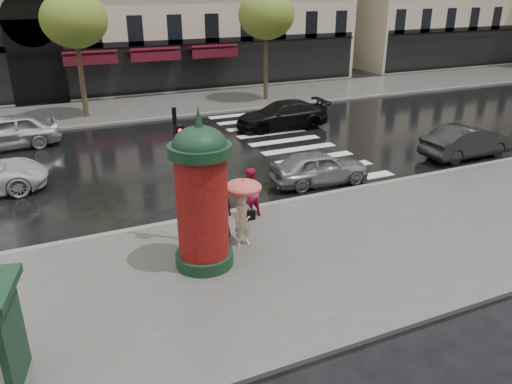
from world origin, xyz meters
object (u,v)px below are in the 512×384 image
morris_column (202,193)px  car_black (282,115)px  car_darkgrey (467,142)px  car_far_silver (6,132)px  car_silver (319,167)px  woman_red (249,193)px  man_burgundy (218,209)px  woman_umbrella (243,202)px  traffic_light (178,163)px

morris_column → car_black: 14.09m
car_darkgrey → car_far_silver: size_ratio=0.91×
car_silver → woman_red: bearing=120.2°
man_burgundy → morris_column: morris_column is taller
car_silver → car_far_silver: 14.18m
car_silver → woman_umbrella: bearing=131.0°
car_darkgrey → car_silver: bearing=89.1°
morris_column → traffic_light: size_ratio=1.09×
morris_column → car_far_silver: 14.30m
traffic_light → car_silver: (5.96, 2.47, -1.80)m
woman_red → man_burgundy: bearing=21.8°
car_black → man_burgundy: bearing=-32.0°
morris_column → car_darkgrey: bearing=17.0°
woman_red → car_silver: bearing=-168.0°
man_burgundy → morris_column: bearing=48.7°
woman_umbrella → car_far_silver: woman_umbrella is taller
car_darkgrey → car_far_silver: (-17.89, 9.41, 0.10)m
traffic_light → car_silver: traffic_light is taller
man_burgundy → traffic_light: size_ratio=0.50×
woman_umbrella → car_black: (6.80, 10.90, -0.73)m
morris_column → car_black: size_ratio=0.87×
morris_column → car_darkgrey: (13.16, 4.02, -1.43)m
woman_red → traffic_light: 2.88m
woman_umbrella → morris_column: bearing=-158.4°
woman_red → morris_column: 3.31m
car_far_silver → traffic_light: bearing=16.3°
car_black → car_far_silver: bearing=-95.5°
morris_column → car_far_silver: bearing=109.4°
morris_column → car_darkgrey: size_ratio=1.00×
car_black → traffic_light: bearing=-36.3°
man_burgundy → car_far_silver: 13.51m
woman_red → woman_umbrella: bearing=46.7°
man_burgundy → car_far_silver: man_burgundy is taller
woman_umbrella → morris_column: size_ratio=0.48×
woman_umbrella → car_black: 12.87m
woman_red → car_darkgrey: woman_red is taller
woman_umbrella → morris_column: 1.58m
woman_red → traffic_light: bearing=1.4°
traffic_light → car_darkgrey: size_ratio=0.92×
car_silver → car_darkgrey: 7.34m
woman_umbrella → traffic_light: traffic_light is taller
woman_umbrella → car_far_silver: bearing=115.1°
car_silver → car_black: car_black is taller
woman_umbrella → man_burgundy: woman_umbrella is taller
woman_umbrella → car_silver: bearing=37.3°
woman_red → car_black: size_ratio=0.34×
woman_umbrella → car_far_silver: (-6.05, 12.91, -0.64)m
man_burgundy → car_silver: size_ratio=0.51×
car_silver → car_black: bearing=-13.4°
car_silver → traffic_light: bearing=116.2°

